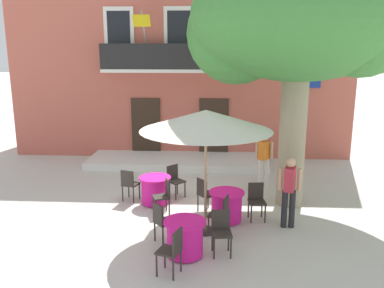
{
  "coord_description": "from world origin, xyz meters",
  "views": [
    {
      "loc": [
        0.83,
        -10.18,
        4.14
      ],
      "look_at": [
        0.15,
        1.77,
        1.3
      ],
      "focal_mm": 37.89,
      "sensor_mm": 36.0,
      "label": 1
    }
  ],
  "objects_px": {
    "cafe_table_front": "(185,238)",
    "pedestrian_near_entrance": "(264,157)",
    "cafe_table_middle": "(155,190)",
    "cafe_chair_middle_1": "(164,194)",
    "cafe_chair_near_tree_1": "(256,199)",
    "cafe_chair_front_0": "(172,249)",
    "cafe_table_near_tree": "(227,206)",
    "cafe_chair_front_2": "(162,220)",
    "cafe_chair_near_tree_0": "(221,213)",
    "cafe_umbrella": "(206,121)",
    "plane_tree": "(295,22)",
    "cafe_chair_middle_2": "(175,179)",
    "pedestrian_mid_plaza": "(289,188)",
    "cafe_chair_near_tree_2": "(205,193)",
    "cafe_chair_middle_0": "(129,183)",
    "cafe_chair_front_1": "(221,229)"
  },
  "relations": [
    {
      "from": "cafe_table_middle",
      "to": "cafe_chair_middle_1",
      "type": "height_order",
      "value": "cafe_chair_middle_1"
    },
    {
      "from": "cafe_table_middle",
      "to": "cafe_umbrella",
      "type": "relative_size",
      "value": 0.3
    },
    {
      "from": "cafe_table_near_tree",
      "to": "cafe_chair_front_0",
      "type": "distance_m",
      "value": 2.72
    },
    {
      "from": "cafe_chair_front_2",
      "to": "pedestrian_near_entrance",
      "type": "xyz_separation_m",
      "value": [
        2.62,
        3.95,
        0.39
      ]
    },
    {
      "from": "pedestrian_near_entrance",
      "to": "pedestrian_mid_plaza",
      "type": "bearing_deg",
      "value": -85.45
    },
    {
      "from": "cafe_table_near_tree",
      "to": "cafe_chair_front_0",
      "type": "bearing_deg",
      "value": -113.15
    },
    {
      "from": "cafe_chair_middle_0",
      "to": "cafe_chair_front_2",
      "type": "xyz_separation_m",
      "value": [
        1.22,
        -2.41,
        0.0
      ]
    },
    {
      "from": "cafe_chair_near_tree_1",
      "to": "cafe_chair_middle_0",
      "type": "height_order",
      "value": "same"
    },
    {
      "from": "cafe_chair_front_1",
      "to": "cafe_chair_front_2",
      "type": "relative_size",
      "value": 1.0
    },
    {
      "from": "cafe_chair_near_tree_2",
      "to": "cafe_chair_front_0",
      "type": "xyz_separation_m",
      "value": [
        -0.52,
        -3.02,
        0.0
      ]
    },
    {
      "from": "cafe_umbrella",
      "to": "cafe_chair_middle_1",
      "type": "bearing_deg",
      "value": 136.56
    },
    {
      "from": "cafe_table_middle",
      "to": "cafe_umbrella",
      "type": "distance_m",
      "value": 3.12
    },
    {
      "from": "cafe_table_middle",
      "to": "cafe_chair_front_0",
      "type": "xyz_separation_m",
      "value": [
        0.84,
        -3.53,
        0.14
      ]
    },
    {
      "from": "pedestrian_near_entrance",
      "to": "pedestrian_mid_plaza",
      "type": "xyz_separation_m",
      "value": [
        0.24,
        -2.99,
        0.04
      ]
    },
    {
      "from": "cafe_table_middle",
      "to": "cafe_chair_middle_1",
      "type": "xyz_separation_m",
      "value": [
        0.33,
        -0.68,
        0.14
      ]
    },
    {
      "from": "cafe_chair_middle_0",
      "to": "cafe_umbrella",
      "type": "xyz_separation_m",
      "value": [
        2.14,
        -1.85,
        2.08
      ]
    },
    {
      "from": "cafe_table_middle",
      "to": "cafe_chair_near_tree_0",
      "type": "bearing_deg",
      "value": -45.14
    },
    {
      "from": "plane_tree",
      "to": "cafe_chair_near_tree_2",
      "type": "height_order",
      "value": "plane_tree"
    },
    {
      "from": "cafe_table_front",
      "to": "pedestrian_near_entrance",
      "type": "relative_size",
      "value": 0.53
    },
    {
      "from": "cafe_chair_front_2",
      "to": "pedestrian_mid_plaza",
      "type": "xyz_separation_m",
      "value": [
        2.86,
        0.96,
        0.44
      ]
    },
    {
      "from": "cafe_chair_near_tree_1",
      "to": "cafe_chair_front_2",
      "type": "distance_m",
      "value": 2.56
    },
    {
      "from": "cafe_chair_middle_1",
      "to": "cafe_chair_front_0",
      "type": "relative_size",
      "value": 1.0
    },
    {
      "from": "cafe_table_near_tree",
      "to": "cafe_chair_middle_1",
      "type": "xyz_separation_m",
      "value": [
        -1.58,
        0.35,
        0.14
      ]
    },
    {
      "from": "cafe_table_middle",
      "to": "pedestrian_mid_plaza",
      "type": "height_order",
      "value": "pedestrian_mid_plaza"
    },
    {
      "from": "cafe_chair_near_tree_0",
      "to": "cafe_chair_front_2",
      "type": "relative_size",
      "value": 1.0
    },
    {
      "from": "cafe_chair_middle_2",
      "to": "cafe_umbrella",
      "type": "distance_m",
      "value": 3.22
    },
    {
      "from": "plane_tree",
      "to": "cafe_chair_front_2",
      "type": "xyz_separation_m",
      "value": [
        -3.06,
        -2.51,
        -4.25
      ]
    },
    {
      "from": "cafe_chair_middle_1",
      "to": "cafe_chair_front_2",
      "type": "relative_size",
      "value": 1.0
    },
    {
      "from": "cafe_chair_front_2",
      "to": "cafe_chair_middle_1",
      "type": "bearing_deg",
      "value": 95.81
    },
    {
      "from": "cafe_table_near_tree",
      "to": "cafe_chair_middle_0",
      "type": "relative_size",
      "value": 0.95
    },
    {
      "from": "cafe_chair_middle_1",
      "to": "pedestrian_mid_plaza",
      "type": "xyz_separation_m",
      "value": [
        3.02,
        -0.62,
        0.44
      ]
    },
    {
      "from": "plane_tree",
      "to": "cafe_chair_middle_2",
      "type": "distance_m",
      "value": 5.26
    },
    {
      "from": "plane_tree",
      "to": "cafe_chair_front_1",
      "type": "height_order",
      "value": "plane_tree"
    },
    {
      "from": "cafe_table_near_tree",
      "to": "cafe_chair_front_2",
      "type": "height_order",
      "value": "cafe_chair_front_2"
    },
    {
      "from": "cafe_chair_front_2",
      "to": "pedestrian_mid_plaza",
      "type": "bearing_deg",
      "value": 18.57
    },
    {
      "from": "cafe_chair_middle_0",
      "to": "plane_tree",
      "type": "bearing_deg",
      "value": 1.39
    },
    {
      "from": "cafe_chair_middle_1",
      "to": "cafe_chair_front_0",
      "type": "xyz_separation_m",
      "value": [
        0.51,
        -2.85,
        0.0
      ]
    },
    {
      "from": "cafe_table_middle",
      "to": "cafe_chair_near_tree_2",
      "type": "bearing_deg",
      "value": -20.47
    },
    {
      "from": "cafe_chair_middle_0",
      "to": "cafe_chair_middle_1",
      "type": "relative_size",
      "value": 1.0
    },
    {
      "from": "cafe_table_middle",
      "to": "cafe_table_front",
      "type": "xyz_separation_m",
      "value": [
        1.01,
        -2.79,
        0.0
      ]
    },
    {
      "from": "cafe_chair_near_tree_1",
      "to": "cafe_chair_front_0",
      "type": "height_order",
      "value": "same"
    },
    {
      "from": "cafe_chair_middle_0",
      "to": "cafe_umbrella",
      "type": "bearing_deg",
      "value": -40.89
    },
    {
      "from": "cafe_table_middle",
      "to": "cafe_chair_middle_2",
      "type": "height_order",
      "value": "cafe_chair_middle_2"
    },
    {
      "from": "cafe_table_near_tree",
      "to": "pedestrian_near_entrance",
      "type": "bearing_deg",
      "value": 66.28
    },
    {
      "from": "cafe_chair_middle_1",
      "to": "cafe_chair_near_tree_2",
      "type": "bearing_deg",
      "value": 9.4
    },
    {
      "from": "cafe_table_front",
      "to": "pedestrian_near_entrance",
      "type": "xyz_separation_m",
      "value": [
        2.09,
        4.49,
        0.53
      ]
    },
    {
      "from": "cafe_chair_middle_1",
      "to": "pedestrian_near_entrance",
      "type": "bearing_deg",
      "value": 40.55
    },
    {
      "from": "cafe_chair_near_tree_0",
      "to": "cafe_umbrella",
      "type": "bearing_deg",
      "value": 168.31
    },
    {
      "from": "cafe_chair_near_tree_1",
      "to": "pedestrian_mid_plaza",
      "type": "relative_size",
      "value": 0.53
    },
    {
      "from": "cafe_chair_middle_0",
      "to": "cafe_chair_front_2",
      "type": "relative_size",
      "value": 1.0
    }
  ]
}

